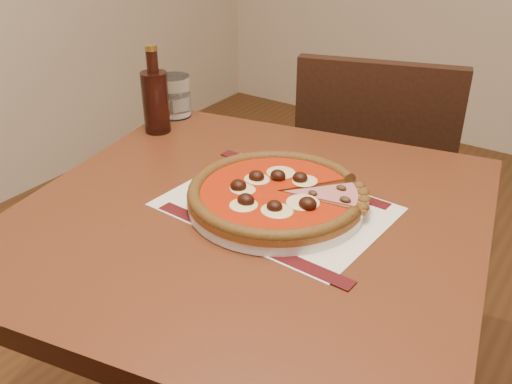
# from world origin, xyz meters

# --- Properties ---
(table) EXTENTS (0.94, 0.94, 0.75)m
(table) POSITION_xyz_m (-0.82, 0.72, 0.65)
(table) COLOR #5B2815
(table) RESTS_ON ground
(chair_far) EXTENTS (0.52, 0.52, 0.88)m
(chair_far) POSITION_xyz_m (-0.86, 1.40, 0.50)
(chair_far) COLOR black
(chair_far) RESTS_ON ground
(placemat) EXTENTS (0.40, 0.29, 0.00)m
(placemat) POSITION_xyz_m (-0.79, 0.76, 0.75)
(placemat) COLOR white
(placemat) RESTS_ON table
(plate) EXTENTS (0.31, 0.31, 0.02)m
(plate) POSITION_xyz_m (-0.79, 0.76, 0.76)
(plate) COLOR white
(plate) RESTS_ON placemat
(pizza) EXTENTS (0.32, 0.32, 0.04)m
(pizza) POSITION_xyz_m (-0.79, 0.76, 0.78)
(pizza) COLOR #925D23
(pizza) RESTS_ON plate
(ham_slice) EXTENTS (0.15, 0.12, 0.02)m
(ham_slice) POSITION_xyz_m (-0.70, 0.82, 0.78)
(ham_slice) COLOR #925D23
(ham_slice) RESTS_ON plate
(water_glass) EXTENTS (0.09, 0.09, 0.10)m
(water_glass) POSITION_xyz_m (-1.24, 1.00, 0.80)
(water_glass) COLOR white
(water_glass) RESTS_ON table
(bottle) EXTENTS (0.06, 0.06, 0.20)m
(bottle) POSITION_xyz_m (-1.20, 0.90, 0.83)
(bottle) COLOR black
(bottle) RESTS_ON table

